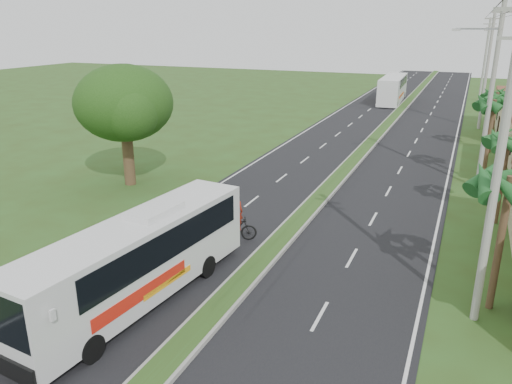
% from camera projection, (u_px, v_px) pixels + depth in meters
% --- Properties ---
extents(ground, '(180.00, 180.00, 0.00)m').
position_uv_depth(ground, '(231.00, 296.00, 18.89)').
color(ground, '#324619').
rests_on(ground, ground).
extents(road_asphalt, '(14.00, 160.00, 0.02)m').
position_uv_depth(road_asphalt, '(351.00, 165.00, 36.30)').
color(road_asphalt, black).
rests_on(road_asphalt, ground).
extents(median_strip, '(1.20, 160.00, 0.18)m').
position_uv_depth(median_strip, '(351.00, 164.00, 36.27)').
color(median_strip, gray).
rests_on(median_strip, ground).
extents(lane_edge_left, '(0.12, 160.00, 0.01)m').
position_uv_depth(lane_edge_left, '(265.00, 156.00, 38.80)').
color(lane_edge_left, silver).
rests_on(lane_edge_left, ground).
extents(lane_edge_right, '(0.12, 160.00, 0.01)m').
position_uv_depth(lane_edge_right, '(448.00, 176.00, 33.81)').
color(lane_edge_right, silver).
rests_on(lane_edge_right, ground).
extents(palm_verge_a, '(2.40, 2.40, 5.45)m').
position_uv_depth(palm_verge_a, '(510.00, 184.00, 16.63)').
color(palm_verge_a, '#473321').
rests_on(palm_verge_a, ground).
extents(palm_verge_b, '(2.40, 2.40, 5.05)m').
position_uv_depth(palm_verge_b, '(508.00, 140.00, 24.44)').
color(palm_verge_b, '#473321').
rests_on(palm_verge_b, ground).
extents(palm_verge_c, '(2.40, 2.40, 5.85)m').
position_uv_depth(palm_verge_c, '(494.00, 104.00, 30.51)').
color(palm_verge_c, '#473321').
rests_on(palm_verge_c, ground).
extents(palm_verge_d, '(2.40, 2.40, 5.25)m').
position_uv_depth(palm_verge_d, '(497.00, 95.00, 38.34)').
color(palm_verge_d, '#473321').
rests_on(palm_verge_d, ground).
extents(shade_tree, '(6.30, 6.00, 7.54)m').
position_uv_depth(shade_tree, '(123.00, 106.00, 30.50)').
color(shade_tree, '#473321').
rests_on(shade_tree, ground).
extents(utility_pole_a, '(1.60, 0.28, 11.00)m').
position_uv_depth(utility_pole_a, '(499.00, 162.00, 15.64)').
color(utility_pole_a, gray).
rests_on(utility_pole_a, ground).
extents(utility_pole_b, '(3.20, 0.28, 12.00)m').
position_uv_depth(utility_pole_b, '(491.00, 87.00, 29.39)').
color(utility_pole_b, gray).
rests_on(utility_pole_b, ground).
extents(utility_pole_c, '(1.60, 0.28, 11.00)m').
position_uv_depth(utility_pole_c, '(487.00, 69.00, 46.98)').
color(utility_pole_c, gray).
rests_on(utility_pole_c, ground).
extents(utility_pole_d, '(1.60, 0.28, 10.50)m').
position_uv_depth(utility_pole_d, '(485.00, 59.00, 64.48)').
color(utility_pole_d, gray).
rests_on(utility_pole_d, ground).
extents(coach_bus_main, '(3.29, 10.75, 3.42)m').
position_uv_depth(coach_bus_main, '(139.00, 256.00, 17.93)').
color(coach_bus_main, silver).
rests_on(coach_bus_main, ground).
extents(coach_bus_far, '(2.88, 11.47, 3.32)m').
position_uv_depth(coach_bus_far, '(393.00, 88.00, 64.49)').
color(coach_bus_far, white).
rests_on(coach_bus_far, ground).
extents(motorcyclist, '(2.02, 1.30, 2.36)m').
position_uv_depth(motorcyclist, '(236.00, 224.00, 23.49)').
color(motorcyclist, black).
rests_on(motorcyclist, ground).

